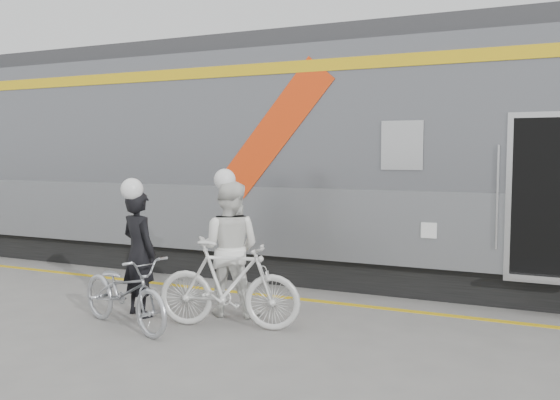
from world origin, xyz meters
The scene contains 9 objects.
ground centered at (0.00, 0.00, 0.00)m, with size 90.00×90.00×0.00m, color slate.
train centered at (1.89, 4.19, 2.05)m, with size 24.00×3.17×4.10m.
safety_strip centered at (0.00, 2.15, 0.00)m, with size 24.00×0.12×0.01m, color gold.
man centered at (-0.86, 0.49, 0.83)m, with size 0.60×0.40×1.66m, color black.
bicycle_left centered at (-0.66, -0.06, 0.46)m, with size 0.61×1.74×0.91m, color #AFB2B7.
woman centered at (0.19, 1.03, 0.89)m, with size 0.86×0.67×1.78m, color white.
bicycle_right centered at (0.49, 0.48, 0.54)m, with size 0.51×1.79×1.08m, color silver.
helmet_man centered at (-0.86, 0.49, 1.80)m, with size 0.29×0.29×0.29m, color white.
helmet_woman centered at (0.19, 1.03, 1.92)m, with size 0.28×0.28×0.28m, color white.
Camera 1 is at (4.00, -5.74, 2.15)m, focal length 38.00 mm.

